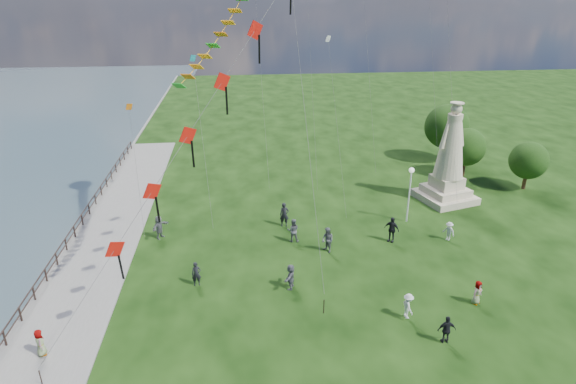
{
  "coord_description": "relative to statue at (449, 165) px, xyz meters",
  "views": [
    {
      "loc": [
        -4.01,
        -19.36,
        16.93
      ],
      "look_at": [
        -1.0,
        8.0,
        5.5
      ],
      "focal_mm": 30.0,
      "sensor_mm": 36.0,
      "label": 1
    }
  ],
  "objects": [
    {
      "name": "statue",
      "position": [
        0.0,
        0.0,
        0.0
      ],
      "size": [
        5.27,
        5.27,
        8.66
      ],
      "rotation": [
        0.0,
        0.0,
        0.28
      ],
      "color": "#BBA48D",
      "rests_on": "ground"
    },
    {
      "name": "tree_row",
      "position": [
        5.12,
        7.33,
        0.09
      ],
      "size": [
        8.21,
        12.76,
        6.12
      ],
      "color": "#382314",
      "rests_on": "ground"
    },
    {
      "name": "small_kites",
      "position": [
        -10.92,
        4.99,
        10.17
      ],
      "size": [
        27.37,
        16.85,
        24.07
      ],
      "color": "teal",
      "rests_on": "ground"
    },
    {
      "name": "person_4",
      "position": [
        -4.42,
        -14.92,
        -2.52
      ],
      "size": [
        0.86,
        0.77,
        1.5
      ],
      "primitive_type": "imported",
      "rotation": [
        0.0,
        0.0,
        0.57
      ],
      "color": "#595960",
      "rests_on": "ground"
    },
    {
      "name": "lamppost",
      "position": [
        -4.78,
        -3.82,
        0.02
      ],
      "size": [
        0.42,
        0.42,
        4.56
      ],
      "color": "silver",
      "rests_on": "ground"
    },
    {
      "name": "red_kite_train",
      "position": [
        -19.68,
        -13.25,
        7.91
      ],
      "size": [
        12.92,
        9.35,
        18.04
      ],
      "color": "black",
      "rests_on": "ground"
    },
    {
      "name": "person_5",
      "position": [
        -23.99,
        -4.53,
        -2.37
      ],
      "size": [
        1.5,
        1.8,
        1.8
      ],
      "primitive_type": "imported",
      "rotation": [
        0.0,
        0.0,
        1.01
      ],
      "color": "#595960",
      "rests_on": "ground"
    },
    {
      "name": "person_8",
      "position": [
        -2.78,
        -7.19,
        -2.55
      ],
      "size": [
        0.92,
        1.05,
        1.45
      ],
      "primitive_type": "imported",
      "rotation": [
        0.0,
        0.0,
        -0.99
      ],
      "color": "silver",
      "rests_on": "ground"
    },
    {
      "name": "person_1",
      "position": [
        -11.99,
        -7.95,
        -2.34
      ],
      "size": [
        0.94,
        1.06,
        1.86
      ],
      "primitive_type": "imported",
      "rotation": [
        0.0,
        0.0,
        -1.03
      ],
      "color": "#595960",
      "rests_on": "ground"
    },
    {
      "name": "person_3",
      "position": [
        -7.61,
        -18.02,
        -2.46
      ],
      "size": [
        0.98,
        0.54,
        1.62
      ],
      "primitive_type": "imported",
      "rotation": [
        0.0,
        0.0,
        3.08
      ],
      "color": "black",
      "rests_on": "ground"
    },
    {
      "name": "person_11",
      "position": [
        -15.07,
        -12.14,
        -2.45
      ],
      "size": [
        1.14,
        1.65,
        1.64
      ],
      "primitive_type": "imported",
      "rotation": [
        0.0,
        0.0,
        4.36
      ],
      "color": "#595960",
      "rests_on": "ground"
    },
    {
      "name": "person_10",
      "position": [
        -28.17,
        -16.78,
        -2.54
      ],
      "size": [
        0.66,
        0.83,
        1.47
      ],
      "primitive_type": "imported",
      "rotation": [
        0.0,
        0.0,
        1.93
      ],
      "color": "#595960",
      "rests_on": "ground"
    },
    {
      "name": "person_9",
      "position": [
        -7.05,
        -6.92,
        -2.3
      ],
      "size": [
        1.24,
        1.2,
        1.95
      ],
      "primitive_type": "imported",
      "rotation": [
        0.0,
        0.0,
        -0.74
      ],
      "color": "black",
      "rests_on": "ground"
    },
    {
      "name": "person_2",
      "position": [
        -8.89,
        -15.76,
        -2.51
      ],
      "size": [
        0.62,
        1.04,
        1.52
      ],
      "primitive_type": "imported",
      "rotation": [
        0.0,
        0.0,
        1.69
      ],
      "color": "silver",
      "rests_on": "ground"
    },
    {
      "name": "person_7",
      "position": [
        -14.21,
        -6.14,
        -2.37
      ],
      "size": [
        0.93,
        0.64,
        1.8
      ],
      "primitive_type": "imported",
      "rotation": [
        0.0,
        0.0,
        3.02
      ],
      "color": "#595960",
      "rests_on": "ground"
    },
    {
      "name": "waterfront",
      "position": [
        -29.22,
        -8.87,
        -3.34
      ],
      "size": [
        200.0,
        200.0,
        1.51
      ],
      "color": "#364951",
      "rests_on": "ground"
    },
    {
      "name": "person_0",
      "position": [
        -20.85,
        -11.17,
        -2.48
      ],
      "size": [
        0.63,
        0.46,
        1.59
      ],
      "primitive_type": "imported",
      "rotation": [
        0.0,
        0.0,
        0.14
      ],
      "color": "black",
      "rests_on": "ground"
    },
    {
      "name": "person_6",
      "position": [
        -14.58,
        -3.56,
        -2.31
      ],
      "size": [
        0.72,
        0.49,
        1.93
      ],
      "primitive_type": "imported",
      "rotation": [
        0.0,
        0.0,
        -0.04
      ],
      "color": "black",
      "rests_on": "ground"
    }
  ]
}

